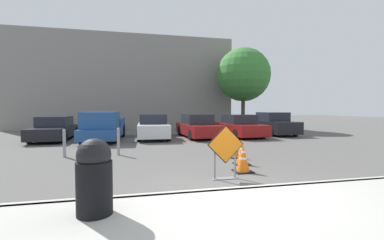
{
  "coord_description": "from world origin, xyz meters",
  "views": [
    {
      "loc": [
        -1.91,
        -4.91,
        1.78
      ],
      "look_at": [
        0.8,
        7.14,
        1.24
      ],
      "focal_mm": 24.0,
      "sensor_mm": 36.0,
      "label": 1
    }
  ],
  "objects_px": {
    "parked_car_second": "(153,127)",
    "bollard_second": "(64,142)",
    "parked_car_third": "(198,127)",
    "trash_bin": "(94,176)",
    "parked_car_nearest": "(55,129)",
    "bollard_nearest": "(118,141)",
    "parked_car_fourth": "(240,126)",
    "traffic_cone_third": "(235,148)",
    "traffic_cone_second": "(242,154)",
    "road_closed_sign": "(226,150)",
    "traffic_cone_nearest": "(243,159)",
    "parked_car_fifth": "(273,124)",
    "pickup_truck": "(103,128)"
  },
  "relations": [
    {
      "from": "traffic_cone_second",
      "to": "bollard_nearest",
      "type": "xyz_separation_m",
      "value": [
        -3.94,
        2.59,
        0.23
      ]
    },
    {
      "from": "parked_car_fifth",
      "to": "pickup_truck",
      "type": "bearing_deg",
      "value": 5.97
    },
    {
      "from": "road_closed_sign",
      "to": "trash_bin",
      "type": "bearing_deg",
      "value": -146.29
    },
    {
      "from": "road_closed_sign",
      "to": "parked_car_fifth",
      "type": "height_order",
      "value": "parked_car_fifth"
    },
    {
      "from": "traffic_cone_nearest",
      "to": "pickup_truck",
      "type": "xyz_separation_m",
      "value": [
        -4.68,
        8.41,
        0.35
      ]
    },
    {
      "from": "parked_car_second",
      "to": "bollard_second",
      "type": "xyz_separation_m",
      "value": [
        -3.61,
        -5.22,
        -0.13
      ]
    },
    {
      "from": "traffic_cone_second",
      "to": "pickup_truck",
      "type": "xyz_separation_m",
      "value": [
        -5.04,
        7.5,
        0.39
      ]
    },
    {
      "from": "traffic_cone_nearest",
      "to": "parked_car_fifth",
      "type": "relative_size",
      "value": 0.18
    },
    {
      "from": "parked_car_second",
      "to": "trash_bin",
      "type": "relative_size",
      "value": 3.53
    },
    {
      "from": "traffic_cone_second",
      "to": "parked_car_fifth",
      "type": "height_order",
      "value": "parked_car_fifth"
    },
    {
      "from": "traffic_cone_third",
      "to": "traffic_cone_second",
      "type": "bearing_deg",
      "value": -101.85
    },
    {
      "from": "road_closed_sign",
      "to": "parked_car_fifth",
      "type": "relative_size",
      "value": 0.32
    },
    {
      "from": "parked_car_fourth",
      "to": "trash_bin",
      "type": "height_order",
      "value": "parked_car_fourth"
    },
    {
      "from": "pickup_truck",
      "to": "traffic_cone_second",
      "type": "bearing_deg",
      "value": 126.83
    },
    {
      "from": "traffic_cone_second",
      "to": "parked_car_fourth",
      "type": "bearing_deg",
      "value": 67.28
    },
    {
      "from": "parked_car_nearest",
      "to": "parked_car_fourth",
      "type": "xyz_separation_m",
      "value": [
        11.07,
        -0.59,
        0.03
      ]
    },
    {
      "from": "parked_car_second",
      "to": "bollard_second",
      "type": "height_order",
      "value": "parked_car_second"
    },
    {
      "from": "parked_car_nearest",
      "to": "bollard_nearest",
      "type": "relative_size",
      "value": 4.43
    },
    {
      "from": "parked_car_third",
      "to": "bollard_second",
      "type": "distance_m",
      "value": 8.31
    },
    {
      "from": "road_closed_sign",
      "to": "traffic_cone_second",
      "type": "relative_size",
      "value": 2.01
    },
    {
      "from": "bollard_nearest",
      "to": "traffic_cone_nearest",
      "type": "bearing_deg",
      "value": -44.33
    },
    {
      "from": "pickup_truck",
      "to": "parked_car_second",
      "type": "distance_m",
      "value": 2.8
    },
    {
      "from": "parked_car_fifth",
      "to": "bollard_nearest",
      "type": "distance_m",
      "value": 11.62
    },
    {
      "from": "parked_car_third",
      "to": "trash_bin",
      "type": "relative_size",
      "value": 3.86
    },
    {
      "from": "traffic_cone_second",
      "to": "parked_car_third",
      "type": "xyz_separation_m",
      "value": [
        0.51,
        7.93,
        0.32
      ]
    },
    {
      "from": "parked_car_nearest",
      "to": "pickup_truck",
      "type": "relative_size",
      "value": 0.87
    },
    {
      "from": "parked_car_second",
      "to": "bollard_nearest",
      "type": "bearing_deg",
      "value": 74.42
    },
    {
      "from": "parked_car_fifth",
      "to": "parked_car_second",
      "type": "bearing_deg",
      "value": 5.58
    },
    {
      "from": "parked_car_second",
      "to": "pickup_truck",
      "type": "bearing_deg",
      "value": 8.73
    },
    {
      "from": "trash_bin",
      "to": "bollard_nearest",
      "type": "distance_m",
      "value": 6.01
    },
    {
      "from": "bollard_nearest",
      "to": "bollard_second",
      "type": "height_order",
      "value": "bollard_nearest"
    },
    {
      "from": "traffic_cone_nearest",
      "to": "parked_car_second",
      "type": "relative_size",
      "value": 0.18
    },
    {
      "from": "parked_car_third",
      "to": "parked_car_fifth",
      "type": "bearing_deg",
      "value": -177.19
    },
    {
      "from": "road_closed_sign",
      "to": "parked_car_second",
      "type": "bearing_deg",
      "value": 97.01
    },
    {
      "from": "traffic_cone_third",
      "to": "parked_car_second",
      "type": "bearing_deg",
      "value": 110.22
    },
    {
      "from": "trash_bin",
      "to": "bollard_nearest",
      "type": "height_order",
      "value": "trash_bin"
    },
    {
      "from": "parked_car_third",
      "to": "bollard_second",
      "type": "xyz_separation_m",
      "value": [
        -6.37,
        -5.34,
        -0.11
      ]
    },
    {
      "from": "parked_car_nearest",
      "to": "trash_bin",
      "type": "height_order",
      "value": "parked_car_nearest"
    },
    {
      "from": "traffic_cone_third",
      "to": "traffic_cone_nearest",
      "type": "bearing_deg",
      "value": -106.37
    },
    {
      "from": "road_closed_sign",
      "to": "traffic_cone_second",
      "type": "xyz_separation_m",
      "value": [
        1.11,
        1.52,
        -0.42
      ]
    },
    {
      "from": "parked_car_fourth",
      "to": "traffic_cone_second",
      "type": "bearing_deg",
      "value": 65.19
    },
    {
      "from": "parked_car_fifth",
      "to": "bollard_second",
      "type": "height_order",
      "value": "parked_car_fifth"
    },
    {
      "from": "bollard_second",
      "to": "traffic_cone_nearest",
      "type": "bearing_deg",
      "value": -32.48
    },
    {
      "from": "bollard_nearest",
      "to": "traffic_cone_second",
      "type": "bearing_deg",
      "value": -33.26
    },
    {
      "from": "traffic_cone_third",
      "to": "parked_car_third",
      "type": "bearing_deg",
      "value": 87.6
    },
    {
      "from": "pickup_truck",
      "to": "parked_car_third",
      "type": "height_order",
      "value": "pickup_truck"
    },
    {
      "from": "bollard_nearest",
      "to": "road_closed_sign",
      "type": "bearing_deg",
      "value": -55.35
    },
    {
      "from": "traffic_cone_nearest",
      "to": "parked_car_fourth",
      "type": "relative_size",
      "value": 0.17
    },
    {
      "from": "traffic_cone_second",
      "to": "parked_car_second",
      "type": "relative_size",
      "value": 0.16
    },
    {
      "from": "parked_car_fourth",
      "to": "bollard_second",
      "type": "height_order",
      "value": "parked_car_fourth"
    }
  ]
}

